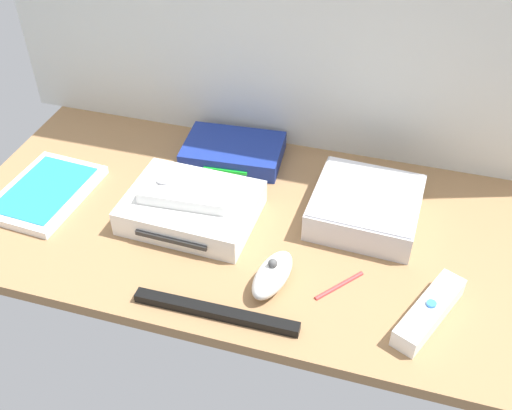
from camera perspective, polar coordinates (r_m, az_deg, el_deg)
The scene contains 10 objects.
ground_plane at distance 99.50cm, azimuth 0.00°, elevation -2.19°, with size 100.00×48.00×2.00cm, color #936D47.
game_console at distance 99.04cm, azimuth -6.16°, elevation -0.24°, with size 21.57×17.09×4.40cm.
mini_computer at distance 99.65cm, azimuth 10.41°, elevation -0.13°, with size 17.78×17.78×5.30cm.
game_case at distance 110.10cm, azimuth -19.43°, elevation 1.17°, with size 14.88×19.89×1.56cm.
network_router at distance 112.00cm, azimuth -2.18°, elevation 5.13°, with size 18.85×13.34×3.40cm.
remote_wand at distance 87.35cm, azimuth 16.18°, elevation -9.75°, with size 9.33×14.98×3.40cm.
remote_nunchuk at distance 87.88cm, azimuth 1.58°, elevation -6.66°, with size 6.29×10.67×5.10cm.
remote_classic_pad at distance 97.55cm, azimuth -6.59°, elevation 1.43°, with size 14.90×8.94×2.40cm.
sensor_bar at distance 85.24cm, azimuth -3.93°, elevation -10.11°, with size 24.00×1.80×1.40cm, color black.
stylus_pen at distance 89.69cm, azimuth 7.95°, elevation -7.51°, with size 0.70×0.70×9.00cm, color red.
Camera 1 is at (20.58, -70.22, 66.42)cm, focal length 41.96 mm.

